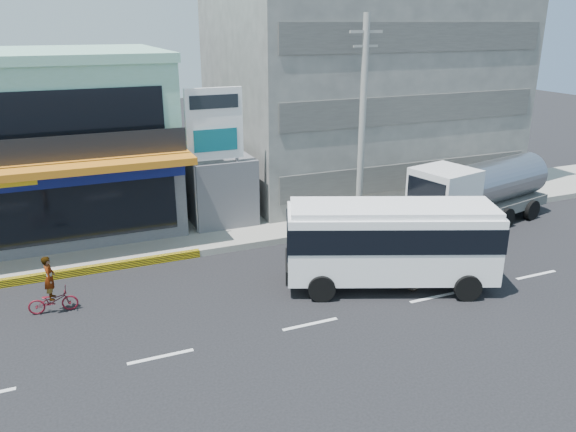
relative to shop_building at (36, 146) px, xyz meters
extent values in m
plane|color=black|center=(8.00, -13.95, -4.00)|extent=(120.00, 120.00, 0.00)
cube|color=gray|center=(13.00, -4.45, -3.85)|extent=(70.00, 5.00, 0.30)
cube|color=#4F4F55|center=(0.00, 0.05, -2.00)|extent=(12.00, 10.00, 4.00)
cube|color=#92D0BC|center=(0.00, 0.05, 2.00)|extent=(12.00, 10.00, 4.00)
cube|color=orange|center=(0.00, -5.75, 0.15)|extent=(12.40, 1.80, 0.30)
cube|color=navy|center=(0.00, -5.00, -0.40)|extent=(12.00, 0.12, 0.80)
cube|color=black|center=(0.00, -4.97, -1.90)|extent=(11.00, 0.06, 2.60)
cube|color=gray|center=(18.00, 1.05, 3.00)|extent=(16.00, 12.00, 14.00)
cube|color=#4F4F55|center=(8.00, -1.95, -2.25)|extent=(3.00, 6.00, 3.50)
cylinder|color=slate|center=(8.00, -2.95, -0.42)|extent=(1.50, 1.50, 0.15)
cylinder|color=gray|center=(6.50, -4.75, -0.75)|extent=(0.16, 0.16, 6.50)
cylinder|color=gray|center=(8.50, -4.75, -0.75)|extent=(0.16, 0.16, 6.50)
cube|color=white|center=(7.50, -4.75, 1.30)|extent=(2.60, 0.18, 3.20)
cylinder|color=#999993|center=(14.00, -6.55, 1.00)|extent=(0.30, 0.30, 10.00)
cube|color=#999993|center=(14.00, -6.55, 5.20)|extent=(1.60, 0.12, 0.12)
cube|color=#999993|center=(14.00, -6.55, 4.60)|extent=(1.20, 0.10, 0.10)
cube|color=white|center=(12.00, -12.45, -2.23)|extent=(8.07, 5.17, 2.54)
cube|color=black|center=(12.00, -12.45, -1.73)|extent=(8.15, 5.24, 0.94)
cube|color=white|center=(12.00, -12.45, -0.85)|extent=(7.79, 4.88, 0.22)
cylinder|color=black|center=(9.09, -12.57, -3.50)|extent=(1.04, 0.66, 0.99)
cylinder|color=black|center=(10.01, -10.32, -3.50)|extent=(1.04, 0.66, 0.99)
cylinder|color=black|center=(13.99, -14.57, -3.50)|extent=(1.04, 0.66, 0.99)
cylinder|color=black|center=(14.91, -12.32, -3.50)|extent=(1.04, 0.66, 0.99)
imported|color=#BBA68F|center=(13.79, -12.36, -3.24)|extent=(4.55, 2.03, 1.52)
cube|color=white|center=(17.19, -8.80, -2.09)|extent=(2.95, 2.95, 2.68)
cube|color=#595956|center=(20.00, -8.18, -3.17)|extent=(8.53, 4.00, 0.51)
cylinder|color=gray|center=(21.00, -7.95, -1.94)|extent=(6.09, 3.36, 2.16)
cylinder|color=black|center=(17.04, -10.05, -3.48)|extent=(1.07, 0.53, 1.03)
cylinder|color=black|center=(16.53, -7.74, -3.48)|extent=(1.07, 0.53, 1.03)
cylinder|color=black|center=(20.76, -9.22, -3.48)|extent=(1.07, 0.53, 1.03)
cylinder|color=black|center=(20.24, -6.91, -3.48)|extent=(1.07, 0.53, 1.03)
cylinder|color=black|center=(22.87, -8.75, -3.48)|extent=(1.07, 0.53, 1.03)
cylinder|color=black|center=(22.35, -6.44, -3.48)|extent=(1.07, 0.53, 1.03)
imported|color=#570C17|center=(0.09, -9.70, -3.57)|extent=(1.68, 0.70, 0.86)
imported|color=#66594C|center=(0.09, -9.70, -2.68)|extent=(0.42, 0.60, 1.58)
camera|label=1|loc=(0.89, -28.96, 5.63)|focal=35.00mm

